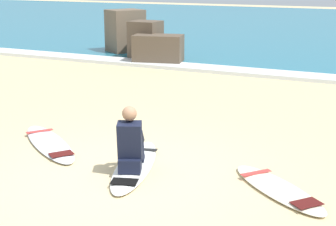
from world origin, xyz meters
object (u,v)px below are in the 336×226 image
object	(u,v)px
surfboard_spare_near	(49,143)
surfboard_spare_far	(278,188)
surfer_seated	(130,145)
surfboard_main	(135,165)

from	to	relation	value
surfboard_spare_near	surfboard_spare_far	size ratio (longest dim) A/B	1.22
surfer_seated	surfboard_spare_far	distance (m)	2.15
surfboard_spare_near	surfboard_main	bearing A→B (deg)	-9.00
surfboard_spare_near	surfboard_spare_far	xyz separation A→B (m)	(3.97, -0.21, 0.00)
surfer_seated	surfboard_spare_near	distance (m)	1.98
surfer_seated	surfboard_spare_far	world-z (taller)	surfer_seated
surfboard_main	surfer_seated	size ratio (longest dim) A/B	2.41
surfboard_main	surfboard_spare_near	xyz separation A→B (m)	(-1.82, 0.29, -0.00)
surfboard_spare_near	surfer_seated	bearing A→B (deg)	-14.99
surfer_seated	surfboard_spare_near	world-z (taller)	surfer_seated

